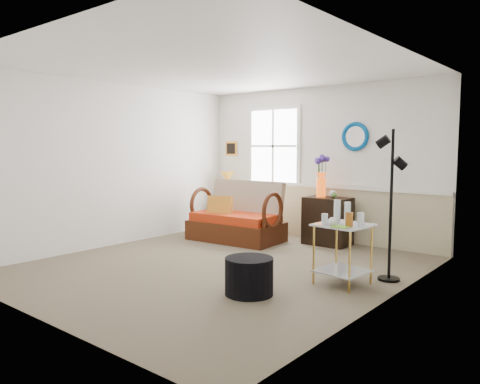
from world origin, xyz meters
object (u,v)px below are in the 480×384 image
Objects in this scene: loveseat at (236,211)px; lamp_stand at (228,213)px; floor_lamp at (391,206)px; side_table at (343,254)px; cabinet at (328,221)px; ottoman at (249,276)px.

lamp_stand is (-0.90, 0.82, -0.20)m from loveseat.
lamp_stand is 4.16m from floor_lamp.
floor_lamp is at bearing 55.24° from side_table.
loveseat is 2.17× the size of side_table.
cabinet reaches higher than lamp_stand.
ottoman is at bearing -134.61° from floor_lamp.
lamp_stand is 0.86× the size of side_table.
ottoman is (-0.60, -0.97, -0.15)m from side_table.
cabinet reaches higher than side_table.
loveseat is 1.24m from lamp_stand.
floor_lamp is at bearing -21.23° from lamp_stand.
cabinet is (1.36, 0.69, -0.12)m from loveseat.
loveseat is 2.84m from side_table.
loveseat reaches higher than ottoman.
lamp_stand is at bearing 134.10° from ottoman.
side_table is at bearing -29.84° from lamp_stand.
side_table is 1.16m from ottoman.
cabinet is at bearing 123.16° from side_table.
loveseat is at bearing -153.42° from cabinet.
ottoman is (1.98, -2.15, -0.30)m from loveseat.
loveseat is at bearing -42.47° from lamp_stand.
floor_lamp reaches higher than side_table.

